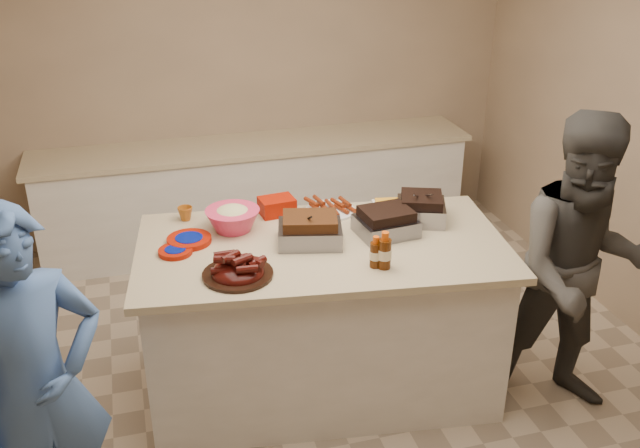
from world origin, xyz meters
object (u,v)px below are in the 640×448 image
object	(u,v)px
island	(322,384)
coleslaw_bowl	(233,230)
bbq_bottle_b	(375,267)
plastic_cup	(186,220)
bbq_bottle_a	(384,268)
mustard_bottle	(296,229)
rib_platter	(238,276)
guest_gray	(558,400)
roasting_pan	(420,220)

from	to	relation	value
island	coleslaw_bowl	world-z (taller)	coleslaw_bowl
bbq_bottle_b	plastic_cup	world-z (taller)	bbq_bottle_b
coleslaw_bowl	bbq_bottle_a	distance (m)	0.96
plastic_cup	mustard_bottle	bearing A→B (deg)	-26.77
rib_platter	guest_gray	distance (m)	2.12
island	rib_platter	distance (m)	1.14
bbq_bottle_b	mustard_bottle	bearing A→B (deg)	117.94
island	guest_gray	world-z (taller)	island
island	plastic_cup	distance (m)	1.32
bbq_bottle_a	plastic_cup	world-z (taller)	bbq_bottle_a
roasting_pan	plastic_cup	size ratio (longest dim) A/B	3.11
rib_platter	mustard_bottle	distance (m)	0.62
rib_platter	guest_gray	xyz separation A→B (m)	(1.85, -0.29, -0.98)
island	bbq_bottle_b	size ratio (longest dim) A/B	11.74
roasting_pan	mustard_bottle	world-z (taller)	mustard_bottle
island	plastic_cup	bearing A→B (deg)	150.69
bbq_bottle_b	plastic_cup	distance (m)	1.24
roasting_pan	guest_gray	distance (m)	1.37
mustard_bottle	plastic_cup	distance (m)	0.68
bbq_bottle_a	plastic_cup	xyz separation A→B (m)	(-0.94, 0.88, 0.00)
bbq_bottle_a	bbq_bottle_b	world-z (taller)	bbq_bottle_a
bbq_bottle_a	island	bearing A→B (deg)	123.77
bbq_bottle_b	guest_gray	size ratio (longest dim) A/B	0.10
mustard_bottle	roasting_pan	bearing A→B (deg)	-6.07
coleslaw_bowl	mustard_bottle	bearing A→B (deg)	-14.88
coleslaw_bowl	bbq_bottle_a	world-z (taller)	coleslaw_bowl
plastic_cup	roasting_pan	bearing A→B (deg)	-15.91
rib_platter	plastic_cup	bearing A→B (deg)	103.78
coleslaw_bowl	bbq_bottle_b	world-z (taller)	coleslaw_bowl
roasting_pan	coleslaw_bowl	distance (m)	1.12
bbq_bottle_a	bbq_bottle_b	size ratio (longest dim) A/B	1.17
rib_platter	guest_gray	world-z (taller)	rib_platter
bbq_bottle_a	plastic_cup	bearing A→B (deg)	136.95
coleslaw_bowl	mustard_bottle	distance (m)	0.37
roasting_pan	plastic_cup	bearing A→B (deg)	-174.92
guest_gray	roasting_pan	bearing A→B (deg)	151.36
mustard_bottle	guest_gray	bearing A→B (deg)	-27.48
coleslaw_bowl	guest_gray	distance (m)	2.20
bbq_bottle_b	mustard_bottle	distance (m)	0.62
roasting_pan	plastic_cup	world-z (taller)	roasting_pan
roasting_pan	mustard_bottle	distance (m)	0.75
roasting_pan	guest_gray	xyz separation A→B (m)	(0.68, -0.66, -0.98)
roasting_pan	bbq_bottle_b	distance (m)	0.66
bbq_bottle_b	plastic_cup	size ratio (longest dim) A/B	1.95
bbq_bottle_b	guest_gray	xyz separation A→B (m)	(1.14, -0.19, -0.98)
rib_platter	mustard_bottle	xyz separation A→B (m)	(0.42, 0.45, -0.00)
bbq_bottle_b	mustard_bottle	world-z (taller)	bbq_bottle_b
roasting_pan	bbq_bottle_a	distance (m)	0.65
island	rib_platter	bearing A→B (deg)	-148.27
bbq_bottle_b	plastic_cup	xyz separation A→B (m)	(-0.90, 0.86, 0.00)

